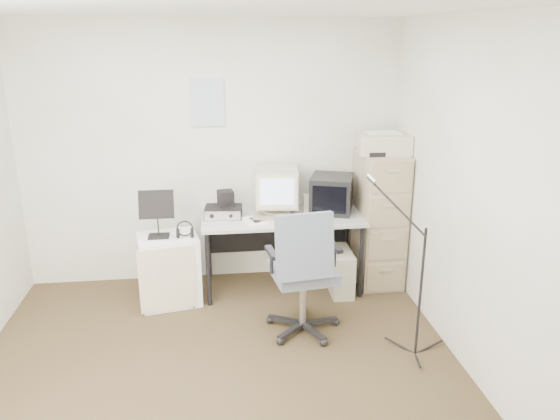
{
  "coord_description": "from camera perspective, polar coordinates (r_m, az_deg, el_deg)",
  "views": [
    {
      "loc": [
        0.02,
        -3.36,
        2.37
      ],
      "look_at": [
        0.55,
        0.95,
        0.95
      ],
      "focal_mm": 35.0,
      "sensor_mm": 36.0,
      "label": 1
    }
  ],
  "objects": [
    {
      "name": "wall_right",
      "position": [
        3.96,
        20.03,
        0.57
      ],
      "size": [
        0.02,
        3.6,
        2.5
      ],
      "primitive_type": "cube",
      "color": "white",
      "rests_on": "ground"
    },
    {
      "name": "desk_speaker",
      "position": [
        5.21,
        2.95,
        0.71
      ],
      "size": [
        0.1,
        0.1,
        0.17
      ],
      "primitive_type": "cube",
      "rotation": [
        0.0,
        0.0,
        -0.06
      ],
      "color": "beige",
      "rests_on": "desk"
    },
    {
      "name": "radio_receiver",
      "position": [
        5.1,
        -5.93,
        -0.18
      ],
      "size": [
        0.36,
        0.27,
        0.1
      ],
      "primitive_type": "cube",
      "rotation": [
        0.0,
        0.0,
        -0.1
      ],
      "color": "black",
      "rests_on": "desk"
    },
    {
      "name": "floor",
      "position": [
        4.11,
        -6.29,
        -17.28
      ],
      "size": [
        3.6,
        3.6,
        0.01
      ],
      "primitive_type": "cube",
      "color": "#3B2F1E",
      "rests_on": "ground"
    },
    {
      "name": "office_chair",
      "position": [
        4.42,
        2.45,
        -6.28
      ],
      "size": [
        0.71,
        0.71,
        1.09
      ],
      "primitive_type": "cube",
      "rotation": [
        0.0,
        0.0,
        0.13
      ],
      "color": "slate",
      "rests_on": "floor"
    },
    {
      "name": "music_stand",
      "position": [
        4.88,
        -12.71,
        -0.34
      ],
      "size": [
        0.34,
        0.25,
        0.44
      ],
      "primitive_type": "cube",
      "rotation": [
        0.0,
        0.0,
        0.34
      ],
      "color": "black",
      "rests_on": "side_cart"
    },
    {
      "name": "crt_monitor",
      "position": [
        5.14,
        -0.34,
        2.03
      ],
      "size": [
        0.43,
        0.45,
        0.43
      ],
      "primitive_type": "cube",
      "rotation": [
        0.0,
        0.0,
        -0.11
      ],
      "color": "beige",
      "rests_on": "desk"
    },
    {
      "name": "filing_cabinet",
      "position": [
        5.37,
        10.28,
        -0.88
      ],
      "size": [
        0.4,
        0.6,
        1.3
      ],
      "primitive_type": "cube",
      "color": "tan",
      "rests_on": "floor"
    },
    {
      "name": "printer",
      "position": [
        5.15,
        10.83,
        6.83
      ],
      "size": [
        0.51,
        0.38,
        0.18
      ],
      "primitive_type": "cube",
      "rotation": [
        0.0,
        0.0,
        -0.14
      ],
      "color": "beige",
      "rests_on": "filing_cabinet"
    },
    {
      "name": "papers",
      "position": [
        4.95,
        -2.53,
        -1.14
      ],
      "size": [
        0.27,
        0.32,
        0.02
      ],
      "primitive_type": "cube",
      "rotation": [
        0.0,
        0.0,
        0.35
      ],
      "color": "white",
      "rests_on": "desk"
    },
    {
      "name": "desk",
      "position": [
        5.24,
        0.2,
        -4.36
      ],
      "size": [
        1.5,
        0.7,
        0.73
      ],
      "primitive_type": "cube",
      "color": "#A3A3A2",
      "rests_on": "floor"
    },
    {
      "name": "wall_front",
      "position": [
        1.92,
        -6.62,
        -17.73
      ],
      "size": [
        3.6,
        0.02,
        2.5
      ],
      "primitive_type": "cube",
      "color": "white",
      "rests_on": "ground"
    },
    {
      "name": "ceiling",
      "position": [
        3.36,
        -7.84,
        20.18
      ],
      "size": [
        3.6,
        3.6,
        0.01
      ],
      "primitive_type": "cube",
      "color": "white",
      "rests_on": "ground"
    },
    {
      "name": "keyboard",
      "position": [
        4.94,
        -0.2,
        -1.1
      ],
      "size": [
        0.52,
        0.31,
        0.03
      ],
      "primitive_type": "cube",
      "rotation": [
        0.0,
        0.0,
        -0.3
      ],
      "color": "beige",
      "rests_on": "desk"
    },
    {
      "name": "pc_tower",
      "position": [
        5.24,
        6.27,
        -6.36
      ],
      "size": [
        0.2,
        0.45,
        0.42
      ],
      "primitive_type": "cube",
      "rotation": [
        0.0,
        0.0,
        -0.01
      ],
      "color": "beige",
      "rests_on": "floor"
    },
    {
      "name": "wall_calendar",
      "position": [
        5.18,
        -7.55,
        11.09
      ],
      "size": [
        0.3,
        0.02,
        0.44
      ],
      "primitive_type": "cube",
      "color": "white",
      "rests_on": "wall_back"
    },
    {
      "name": "side_cart",
      "position": [
        5.07,
        -11.49,
        -6.11
      ],
      "size": [
        0.59,
        0.51,
        0.64
      ],
      "primitive_type": "cube",
      "rotation": [
        0.0,
        0.0,
        0.19
      ],
      "color": "white",
      "rests_on": "floor"
    },
    {
      "name": "headphones",
      "position": [
        4.88,
        -9.9,
        -2.26
      ],
      "size": [
        0.18,
        0.18,
        0.03
      ],
      "primitive_type": "torus",
      "rotation": [
        0.0,
        0.0,
        -0.1
      ],
      "color": "black",
      "rests_on": "side_cart"
    },
    {
      "name": "crt_tv",
      "position": [
        5.22,
        5.41,
        1.71
      ],
      "size": [
        0.49,
        0.5,
        0.35
      ],
      "primitive_type": "cube",
      "rotation": [
        0.0,
        0.0,
        -0.32
      ],
      "color": "black",
      "rests_on": "desk"
    },
    {
      "name": "mic_stand",
      "position": [
        4.18,
        14.63,
        -6.44
      ],
      "size": [
        0.03,
        0.03,
        1.35
      ],
      "primitive_type": "cylinder",
      "rotation": [
        0.0,
        0.0,
        2.16
      ],
      "color": "black",
      "rests_on": "floor"
    },
    {
      "name": "radio_speaker",
      "position": [
        5.1,
        -5.71,
        1.25
      ],
      "size": [
        0.16,
        0.15,
        0.14
      ],
      "primitive_type": "cube",
      "rotation": [
        0.0,
        0.0,
        0.17
      ],
      "color": "black",
      "rests_on": "radio_receiver"
    },
    {
      "name": "mouse",
      "position": [
        5.0,
        3.25,
        -0.87
      ],
      "size": [
        0.07,
        0.11,
        0.03
      ],
      "primitive_type": "cube",
      "rotation": [
        0.0,
        0.0,
        -0.15
      ],
      "color": "black",
      "rests_on": "desk"
    },
    {
      "name": "wall_back",
      "position": [
        5.28,
        -7.11,
        5.73
      ],
      "size": [
        3.6,
        0.02,
        2.5
      ],
      "primitive_type": "cube",
      "color": "white",
      "rests_on": "ground"
    }
  ]
}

